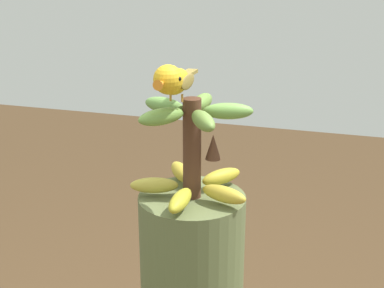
% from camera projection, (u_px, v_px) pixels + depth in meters
% --- Properties ---
extents(banana_bunch, '(0.29, 0.28, 0.24)m').
position_uv_depth(banana_bunch, '(193.00, 149.00, 1.24)').
color(banana_bunch, '#4C2D1E').
rests_on(banana_bunch, banana_tree).
extents(perched_bird, '(0.06, 0.22, 0.09)m').
position_uv_depth(perched_bird, '(173.00, 80.00, 1.15)').
color(perched_bird, '#C68933').
rests_on(perched_bird, banana_bunch).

